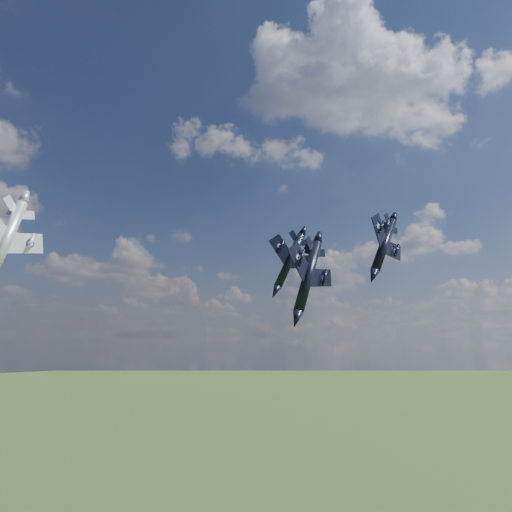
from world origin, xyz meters
TOP-DOWN VIEW (x-y plane):
  - jet_lead_navy at (9.18, 2.69)m, footprint 12.11×15.49m
  - jet_right_navy at (21.49, -0.79)m, footprint 11.14×14.66m
  - jet_high_navy at (25.86, 23.86)m, footprint 15.92×18.51m
  - jet_left_silver at (-23.40, 24.57)m, footprint 17.02×19.29m

SIDE VIEW (x-z plane):
  - jet_lead_navy at x=9.18m, z-range 74.97..81.89m
  - jet_left_silver at x=-23.40m, z-range 79.00..86.01m
  - jet_right_navy at x=21.49m, z-range 79.66..87.54m
  - jet_high_navy at x=25.86m, z-range 80.65..88.56m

